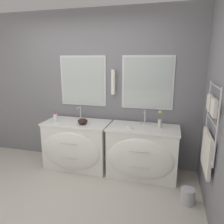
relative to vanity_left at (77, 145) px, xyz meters
name	(u,v)px	position (x,y,z in m)	size (l,w,h in m)	color
ground_plane	(40,218)	(0.10, -1.29, -0.40)	(16.00, 16.00, 0.00)	#BCB5A8
wall_back	(90,88)	(0.12, 0.38, 0.90)	(5.33, 0.15, 2.60)	slate
wall_right	(218,106)	(1.99, -0.55, 0.89)	(0.13, 3.46, 2.60)	slate
vanity_left	(77,145)	(0.00, 0.00, 0.00)	(1.08, 0.64, 0.79)	white
vanity_right	(142,152)	(1.10, 0.00, 0.00)	(1.08, 0.64, 0.79)	white
faucet_left	(80,113)	(0.00, 0.17, 0.50)	(0.17, 0.14, 0.23)	silver
faucet_right	(145,118)	(1.10, 0.17, 0.50)	(0.17, 0.14, 0.23)	silver
toiletry_bottle	(55,118)	(-0.34, -0.06, 0.46)	(0.06, 0.06, 0.16)	silver
amenity_bowl	(83,121)	(0.15, -0.07, 0.44)	(0.16, 0.16, 0.09)	black
flower_vase	(160,121)	(1.34, 0.08, 0.49)	(0.05, 0.05, 0.26)	silver
soap_dish	(129,128)	(0.91, -0.10, 0.41)	(0.09, 0.06, 0.04)	white
waste_bin	(188,196)	(1.76, -0.55, -0.29)	(0.18, 0.18, 0.20)	#B7B7BC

